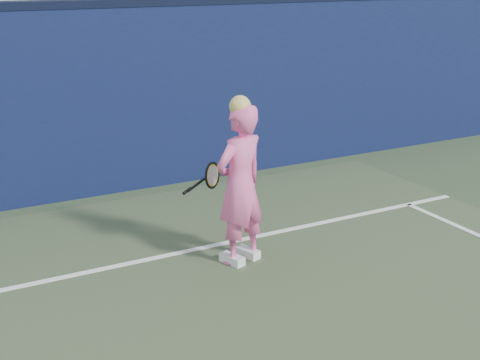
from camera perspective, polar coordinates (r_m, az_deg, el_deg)
player at (r=6.90m, az=-0.00°, el=-0.36°), size 0.72×0.58×1.79m
racket at (r=7.21m, az=-2.55°, el=0.30°), size 0.54×0.24×0.30m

